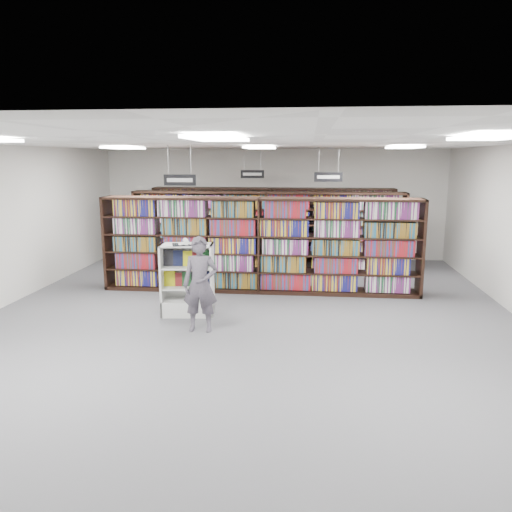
# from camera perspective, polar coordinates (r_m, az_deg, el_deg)

# --- Properties ---
(floor) EXTENTS (12.00, 12.00, 0.00)m
(floor) POSITION_cam_1_polar(r_m,az_deg,el_deg) (9.33, -0.80, -7.22)
(floor) COLOR #505055
(floor) RESTS_ON ground
(ceiling) EXTENTS (10.00, 12.00, 0.10)m
(ceiling) POSITION_cam_1_polar(r_m,az_deg,el_deg) (8.86, -0.86, 12.82)
(ceiling) COLOR white
(ceiling) RESTS_ON wall_back
(wall_back) EXTENTS (10.00, 0.10, 3.20)m
(wall_back) POSITION_cam_1_polar(r_m,az_deg,el_deg) (14.89, 1.94, 5.95)
(wall_back) COLOR silver
(wall_back) RESTS_ON ground
(wall_front) EXTENTS (10.00, 0.10, 3.20)m
(wall_front) POSITION_cam_1_polar(r_m,az_deg,el_deg) (3.27, -13.82, -13.23)
(wall_front) COLOR silver
(wall_front) RESTS_ON ground
(bookshelf_row_near) EXTENTS (7.00, 0.60, 2.10)m
(bookshelf_row_near) POSITION_cam_1_polar(r_m,az_deg,el_deg) (11.01, 0.42, 1.24)
(bookshelf_row_near) COLOR black
(bookshelf_row_near) RESTS_ON floor
(bookshelf_row_mid) EXTENTS (7.00, 0.60, 2.10)m
(bookshelf_row_mid) POSITION_cam_1_polar(r_m,az_deg,el_deg) (12.98, 1.29, 2.74)
(bookshelf_row_mid) COLOR black
(bookshelf_row_mid) RESTS_ON floor
(bookshelf_row_far) EXTENTS (7.00, 0.60, 2.10)m
(bookshelf_row_far) POSITION_cam_1_polar(r_m,az_deg,el_deg) (14.66, 1.84, 3.70)
(bookshelf_row_far) COLOR black
(bookshelf_row_far) RESTS_ON floor
(aisle_sign_left) EXTENTS (0.65, 0.02, 0.80)m
(aisle_sign_left) POSITION_cam_1_polar(r_m,az_deg,el_deg) (10.13, -8.70, 8.69)
(aisle_sign_left) COLOR #B2B2B7
(aisle_sign_left) RESTS_ON ceiling
(aisle_sign_right) EXTENTS (0.65, 0.02, 0.80)m
(aisle_sign_right) POSITION_cam_1_polar(r_m,az_deg,el_deg) (11.81, 8.27, 9.03)
(aisle_sign_right) COLOR #B2B2B7
(aisle_sign_right) RESTS_ON ceiling
(aisle_sign_center) EXTENTS (0.65, 0.02, 0.80)m
(aisle_sign_center) POSITION_cam_1_polar(r_m,az_deg,el_deg) (13.89, -0.42, 9.43)
(aisle_sign_center) COLOR #B2B2B7
(aisle_sign_center) RESTS_ON ceiling
(troffer_front_center) EXTENTS (0.60, 1.20, 0.04)m
(troffer_front_center) POSITION_cam_1_polar(r_m,az_deg,el_deg) (5.90, -4.45, 13.28)
(troffer_front_center) COLOR white
(troffer_front_center) RESTS_ON ceiling
(troffer_front_right) EXTENTS (0.60, 1.20, 0.04)m
(troffer_front_right) POSITION_cam_1_polar(r_m,az_deg,el_deg) (6.12, 25.13, 12.22)
(troffer_front_right) COLOR white
(troffer_front_right) RESTS_ON ceiling
(troffer_back_left) EXTENTS (0.60, 1.20, 0.04)m
(troffer_back_left) POSITION_cam_1_polar(r_m,az_deg,el_deg) (11.54, -14.89, 11.86)
(troffer_back_left) COLOR white
(troffer_back_left) RESTS_ON ceiling
(troffer_back_center) EXTENTS (0.60, 1.20, 0.04)m
(troffer_back_center) POSITION_cam_1_polar(r_m,az_deg,el_deg) (10.85, 0.44, 12.29)
(troffer_back_center) COLOR white
(troffer_back_center) RESTS_ON ceiling
(troffer_back_right) EXTENTS (0.60, 1.20, 0.04)m
(troffer_back_right) POSITION_cam_1_polar(r_m,az_deg,el_deg) (10.97, 16.58, 11.83)
(troffer_back_right) COLOR white
(troffer_back_right) RESTS_ON ceiling
(endcap_display) EXTENTS (1.02, 0.58, 1.37)m
(endcap_display) POSITION_cam_1_polar(r_m,az_deg,el_deg) (9.58, -7.78, -3.91)
(endcap_display) COLOR silver
(endcap_display) RESTS_ON floor
(open_book) EXTENTS (0.60, 0.46, 0.12)m
(open_book) POSITION_cam_1_polar(r_m,az_deg,el_deg) (9.30, -7.96, 1.49)
(open_book) COLOR black
(open_book) RESTS_ON endcap_display
(shopper) EXTENTS (0.61, 0.41, 1.64)m
(shopper) POSITION_cam_1_polar(r_m,az_deg,el_deg) (8.56, -6.38, -3.26)
(shopper) COLOR #514B55
(shopper) RESTS_ON floor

